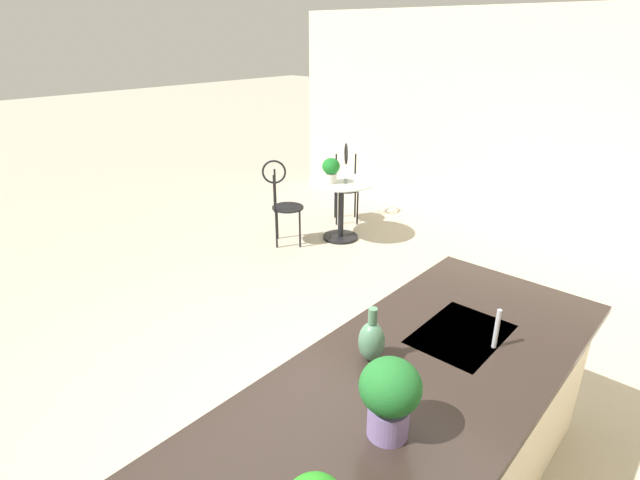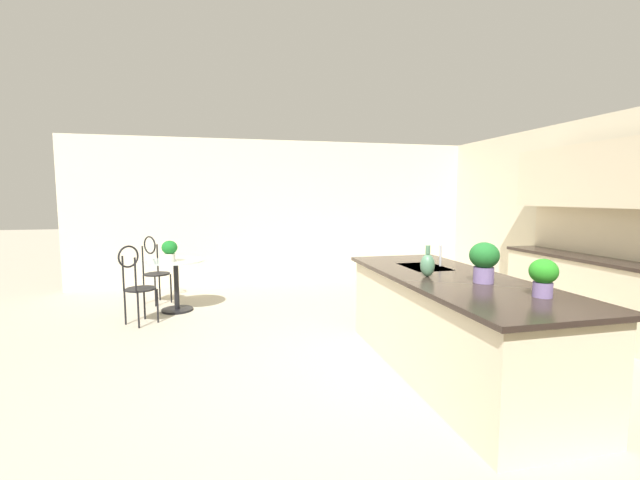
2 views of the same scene
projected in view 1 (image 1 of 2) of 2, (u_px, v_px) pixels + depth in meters
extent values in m
plane|color=#B2A893|center=(313.00, 417.00, 3.34)|extent=(40.00, 40.00, 0.00)
cube|color=beige|center=(558.00, 130.00, 5.74)|extent=(0.12, 7.80, 2.70)
cube|color=beige|center=(399.00, 463.00, 2.44)|extent=(2.70, 0.96, 0.88)
cube|color=#2D231E|center=(405.00, 388.00, 2.26)|extent=(2.80, 1.06, 0.04)
cube|color=#B2B5BA|center=(461.00, 336.00, 2.63)|extent=(0.56, 0.40, 0.03)
cylinder|color=black|center=(340.00, 237.00, 6.22)|extent=(0.44, 0.44, 0.03)
cylinder|color=black|center=(341.00, 210.00, 6.08)|extent=(0.07, 0.07, 0.69)
cylinder|color=#B2C6C1|center=(341.00, 182.00, 5.94)|extent=(0.80, 0.80, 0.01)
cylinder|color=black|center=(300.00, 221.00, 6.13)|extent=(0.03, 0.03, 0.45)
cylinder|color=black|center=(300.00, 230.00, 5.88)|extent=(0.03, 0.03, 0.45)
cylinder|color=black|center=(277.00, 222.00, 6.12)|extent=(0.03, 0.03, 0.45)
cylinder|color=black|center=(276.00, 230.00, 5.86)|extent=(0.03, 0.03, 0.45)
cylinder|color=black|center=(288.00, 207.00, 5.91)|extent=(0.54, 0.54, 0.02)
cylinder|color=black|center=(275.00, 187.00, 5.94)|extent=(0.03, 0.03, 0.45)
cylinder|color=black|center=(274.00, 194.00, 5.70)|extent=(0.03, 0.03, 0.45)
torus|color=black|center=(274.00, 172.00, 5.73)|extent=(0.22, 0.22, 0.28)
cylinder|color=black|center=(357.00, 209.00, 6.58)|extent=(0.03, 0.03, 0.45)
cylinder|color=black|center=(337.00, 209.00, 6.57)|extent=(0.03, 0.03, 0.45)
cylinder|color=black|center=(355.00, 202.00, 6.84)|extent=(0.03, 0.03, 0.45)
cylinder|color=black|center=(335.00, 202.00, 6.83)|extent=(0.03, 0.03, 0.45)
cylinder|color=black|center=(346.00, 189.00, 6.61)|extent=(0.54, 0.54, 0.02)
cylinder|color=black|center=(355.00, 170.00, 6.67)|extent=(0.03, 0.03, 0.45)
cylinder|color=black|center=(336.00, 170.00, 6.66)|extent=(0.03, 0.03, 0.45)
torus|color=black|center=(346.00, 154.00, 6.58)|extent=(0.22, 0.22, 0.28)
cylinder|color=#B2B5BA|center=(497.00, 329.00, 2.47)|extent=(0.02, 0.02, 0.22)
cylinder|color=beige|center=(331.00, 178.00, 5.86)|extent=(0.14, 0.14, 0.12)
ellipsoid|color=#196F25|center=(331.00, 166.00, 5.81)|extent=(0.21, 0.21, 0.19)
cylinder|color=#7A669E|center=(388.00, 420.00, 1.95)|extent=(0.17, 0.17, 0.13)
ellipsoid|color=#1E6628|center=(390.00, 387.00, 1.89)|extent=(0.24, 0.24, 0.22)
ellipsoid|color=#4C7A5B|center=(372.00, 341.00, 2.38)|extent=(0.13, 0.13, 0.21)
cylinder|color=#4C7A5B|center=(373.00, 316.00, 2.33)|extent=(0.04, 0.04, 0.08)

